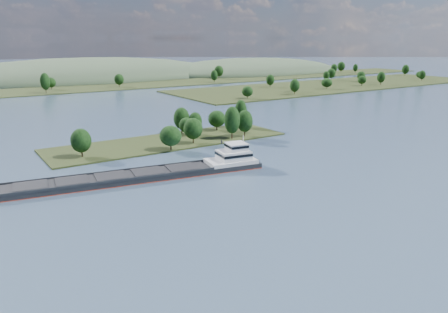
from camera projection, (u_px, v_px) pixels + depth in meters
ground at (257, 180)px, 133.01m from camera, size 1800.00×1800.00×0.00m
tree_island at (185, 132)px, 182.99m from camera, size 100.00×32.92×14.98m
right_bank at (339, 84)px, 399.82m from camera, size 320.00×90.00×14.11m
back_shoreline at (63, 89)px, 363.91m from camera, size 900.00×60.00×16.77m
hill_east at (253, 72)px, 553.00m from camera, size 260.00×140.00×36.00m
hill_west at (88, 78)px, 471.69m from camera, size 320.00×160.00×44.00m
cargo_barge at (154, 173)px, 135.57m from camera, size 83.49×23.36×11.22m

